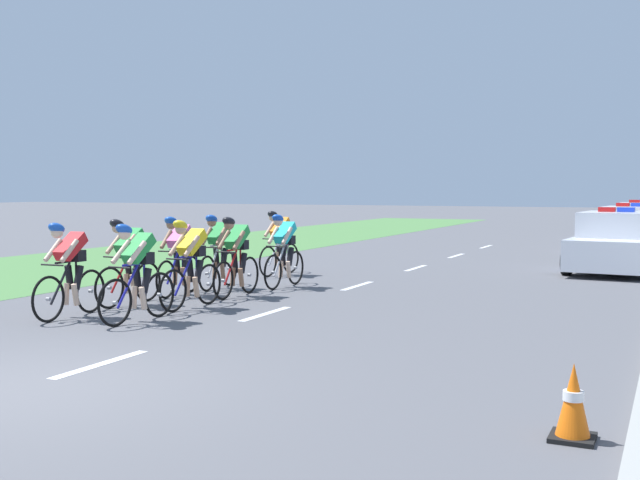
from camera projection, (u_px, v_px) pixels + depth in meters
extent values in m
plane|color=#56565B|center=(27.00, 387.00, 8.07)|extent=(160.00, 160.00, 0.00)
cube|color=#4C7F42|center=(162.00, 254.00, 24.35)|extent=(7.00, 60.00, 0.01)
cube|color=white|center=(101.00, 364.00, 9.09)|extent=(0.14, 1.60, 0.01)
cube|color=white|center=(266.00, 314.00, 12.72)|extent=(0.14, 1.60, 0.01)
cube|color=white|center=(357.00, 286.00, 16.34)|extent=(0.14, 1.60, 0.01)
cube|color=white|center=(416.00, 268.00, 19.96)|extent=(0.14, 1.60, 0.01)
cube|color=white|center=(456.00, 256.00, 23.58)|extent=(0.14, 1.60, 0.01)
cube|color=white|center=(486.00, 247.00, 27.20)|extent=(0.14, 1.60, 0.01)
torus|color=black|center=(48.00, 299.00, 11.88)|extent=(0.08, 0.73, 0.72)
cylinder|color=#99999E|center=(48.00, 299.00, 11.88)|extent=(0.06, 0.06, 0.06)
torus|color=black|center=(91.00, 291.00, 12.80)|extent=(0.08, 0.73, 0.72)
cylinder|color=#99999E|center=(91.00, 291.00, 12.80)|extent=(0.06, 0.06, 0.06)
cylinder|color=black|center=(67.00, 262.00, 12.26)|extent=(0.06, 0.55, 0.04)
cylinder|color=black|center=(60.00, 283.00, 12.12)|extent=(0.06, 0.48, 0.63)
cylinder|color=black|center=(76.00, 279.00, 12.47)|extent=(0.04, 0.04, 0.65)
cylinder|color=black|center=(52.00, 265.00, 11.94)|extent=(0.42, 0.05, 0.03)
cube|color=black|center=(76.00, 258.00, 12.44)|extent=(0.11, 0.22, 0.05)
cube|color=red|center=(70.00, 246.00, 12.31)|extent=(0.31, 0.56, 0.45)
cube|color=black|center=(75.00, 256.00, 12.43)|extent=(0.29, 0.21, 0.18)
cylinder|color=black|center=(78.00, 278.00, 12.37)|extent=(0.12, 0.23, 0.40)
cylinder|color=beige|center=(75.00, 295.00, 12.32)|extent=(0.10, 0.16, 0.36)
cylinder|color=black|center=(69.00, 277.00, 12.44)|extent=(0.12, 0.17, 0.40)
cylinder|color=beige|center=(66.00, 294.00, 12.38)|extent=(0.10, 0.13, 0.36)
cylinder|color=beige|center=(69.00, 251.00, 12.06)|extent=(0.10, 0.40, 0.35)
cylinder|color=beige|center=(53.00, 250.00, 12.18)|extent=(0.10, 0.40, 0.35)
sphere|color=beige|center=(57.00, 232.00, 12.02)|extent=(0.19, 0.19, 0.19)
ellipsoid|color=blue|center=(56.00, 228.00, 12.01)|extent=(0.25, 0.33, 0.24)
torus|color=black|center=(115.00, 303.00, 11.51)|extent=(0.09, 0.73, 0.72)
cylinder|color=#99999E|center=(115.00, 303.00, 11.51)|extent=(0.06, 0.06, 0.06)
torus|color=black|center=(159.00, 295.00, 12.39)|extent=(0.09, 0.73, 0.72)
cylinder|color=#99999E|center=(159.00, 295.00, 12.39)|extent=(0.06, 0.06, 0.06)
cylinder|color=#1E1E99|center=(135.00, 264.00, 11.87)|extent=(0.07, 0.55, 0.04)
cylinder|color=#1E1E99|center=(128.00, 286.00, 11.74)|extent=(0.07, 0.48, 0.63)
cylinder|color=#1E1E99|center=(144.00, 282.00, 12.07)|extent=(0.04, 0.04, 0.65)
cylinder|color=black|center=(119.00, 267.00, 11.56)|extent=(0.42, 0.05, 0.03)
cube|color=black|center=(144.00, 260.00, 12.04)|extent=(0.11, 0.23, 0.05)
cube|color=green|center=(138.00, 248.00, 11.92)|extent=(0.31, 0.56, 0.47)
cube|color=black|center=(144.00, 258.00, 12.03)|extent=(0.29, 0.22, 0.18)
cylinder|color=black|center=(146.00, 281.00, 11.97)|extent=(0.12, 0.23, 0.40)
cylinder|color=beige|center=(143.00, 298.00, 11.92)|extent=(0.10, 0.16, 0.36)
cylinder|color=black|center=(137.00, 280.00, 12.05)|extent=(0.12, 0.18, 0.40)
cylinder|color=beige|center=(134.00, 297.00, 12.00)|extent=(0.10, 0.13, 0.36)
cylinder|color=beige|center=(137.00, 253.00, 11.66)|extent=(0.10, 0.41, 0.35)
cylinder|color=beige|center=(121.00, 252.00, 11.81)|extent=(0.10, 0.41, 0.35)
sphere|color=beige|center=(125.00, 234.00, 11.64)|extent=(0.19, 0.19, 0.19)
ellipsoid|color=blue|center=(124.00, 229.00, 11.63)|extent=(0.25, 0.33, 0.24)
torus|color=black|center=(109.00, 288.00, 13.23)|extent=(0.07, 0.73, 0.72)
cylinder|color=#99999E|center=(109.00, 288.00, 13.23)|extent=(0.06, 0.06, 0.06)
torus|color=black|center=(148.00, 282.00, 14.11)|extent=(0.07, 0.73, 0.72)
cylinder|color=#99999E|center=(148.00, 282.00, 14.11)|extent=(0.06, 0.06, 0.06)
cylinder|color=#B21919|center=(127.00, 254.00, 13.59)|extent=(0.06, 0.55, 0.04)
cylinder|color=#B21919|center=(120.00, 274.00, 13.46)|extent=(0.06, 0.48, 0.63)
cylinder|color=#B21919|center=(135.00, 271.00, 13.79)|extent=(0.04, 0.04, 0.65)
cylinder|color=black|center=(113.00, 257.00, 13.28)|extent=(0.42, 0.04, 0.03)
cube|color=black|center=(134.00, 251.00, 13.77)|extent=(0.11, 0.22, 0.05)
cube|color=green|center=(129.00, 241.00, 13.64)|extent=(0.30, 0.56, 0.44)
cube|color=black|center=(134.00, 249.00, 13.75)|extent=(0.29, 0.21, 0.18)
cylinder|color=black|center=(136.00, 269.00, 13.69)|extent=(0.12, 0.23, 0.40)
cylinder|color=tan|center=(133.00, 284.00, 13.64)|extent=(0.10, 0.16, 0.36)
cylinder|color=black|center=(128.00, 268.00, 13.77)|extent=(0.12, 0.17, 0.40)
cylinder|color=tan|center=(126.00, 284.00, 13.72)|extent=(0.09, 0.13, 0.36)
cylinder|color=tan|center=(128.00, 244.00, 13.38)|extent=(0.09, 0.40, 0.35)
cylinder|color=tan|center=(114.00, 244.00, 13.53)|extent=(0.09, 0.40, 0.35)
sphere|color=tan|center=(117.00, 228.00, 13.36)|extent=(0.19, 0.19, 0.19)
ellipsoid|color=black|center=(117.00, 224.00, 13.35)|extent=(0.24, 0.32, 0.24)
torus|color=black|center=(173.00, 291.00, 12.85)|extent=(0.08, 0.73, 0.72)
cylinder|color=#99999E|center=(173.00, 291.00, 12.85)|extent=(0.06, 0.06, 0.06)
torus|color=black|center=(209.00, 284.00, 13.73)|extent=(0.08, 0.73, 0.72)
cylinder|color=#99999E|center=(209.00, 284.00, 13.73)|extent=(0.06, 0.06, 0.06)
cylinder|color=#1E1E99|center=(189.00, 256.00, 13.21)|extent=(0.06, 0.55, 0.04)
cylinder|color=#1E1E99|center=(183.00, 276.00, 13.08)|extent=(0.06, 0.48, 0.63)
cylinder|color=#1E1E99|center=(197.00, 273.00, 13.41)|extent=(0.04, 0.04, 0.65)
cylinder|color=black|center=(176.00, 259.00, 12.90)|extent=(0.42, 0.05, 0.03)
cube|color=black|center=(196.00, 253.00, 13.39)|extent=(0.11, 0.22, 0.05)
cube|color=yellow|center=(192.00, 242.00, 13.26)|extent=(0.31, 0.56, 0.45)
cube|color=black|center=(196.00, 251.00, 13.37)|extent=(0.29, 0.21, 0.18)
cylinder|color=black|center=(199.00, 271.00, 13.31)|extent=(0.12, 0.23, 0.40)
cylinder|color=tan|center=(196.00, 287.00, 13.26)|extent=(0.10, 0.16, 0.36)
cylinder|color=black|center=(190.00, 271.00, 13.39)|extent=(0.12, 0.17, 0.40)
cylinder|color=tan|center=(188.00, 286.00, 13.34)|extent=(0.10, 0.13, 0.36)
cylinder|color=tan|center=(192.00, 246.00, 13.00)|extent=(0.10, 0.40, 0.35)
cylinder|color=tan|center=(176.00, 245.00, 13.15)|extent=(0.10, 0.40, 0.35)
sphere|color=tan|center=(181.00, 229.00, 12.98)|extent=(0.19, 0.19, 0.19)
ellipsoid|color=yellow|center=(180.00, 225.00, 12.97)|extent=(0.25, 0.33, 0.24)
torus|color=black|center=(166.00, 279.00, 14.43)|extent=(0.13, 0.72, 0.72)
cylinder|color=#99999E|center=(166.00, 279.00, 14.43)|extent=(0.07, 0.07, 0.06)
torus|color=black|center=(191.00, 274.00, 15.38)|extent=(0.13, 0.72, 0.72)
cylinder|color=#99999E|center=(191.00, 274.00, 15.38)|extent=(0.07, 0.07, 0.06)
cylinder|color=#1E1E99|center=(177.00, 249.00, 14.82)|extent=(0.10, 0.55, 0.04)
cylinder|color=#1E1E99|center=(173.00, 267.00, 14.68)|extent=(0.09, 0.48, 0.63)
cylinder|color=#1E1E99|center=(183.00, 264.00, 15.03)|extent=(0.04, 0.04, 0.65)
cylinder|color=black|center=(168.00, 251.00, 14.49)|extent=(0.42, 0.08, 0.03)
cube|color=black|center=(182.00, 246.00, 15.01)|extent=(0.12, 0.23, 0.05)
cube|color=pink|center=(179.00, 236.00, 14.87)|extent=(0.34, 0.58, 0.44)
cube|color=black|center=(182.00, 244.00, 14.99)|extent=(0.30, 0.23, 0.18)
cylinder|color=black|center=(185.00, 262.00, 14.94)|extent=(0.13, 0.23, 0.40)
cylinder|color=#9E7051|center=(183.00, 276.00, 14.88)|extent=(0.11, 0.16, 0.36)
cylinder|color=black|center=(177.00, 262.00, 15.00)|extent=(0.13, 0.18, 0.40)
cylinder|color=#9E7051|center=(175.00, 276.00, 14.94)|extent=(0.10, 0.13, 0.36)
cylinder|color=#9E7051|center=(181.00, 240.00, 14.62)|extent=(0.12, 0.41, 0.35)
cylinder|color=#9E7051|center=(166.00, 239.00, 14.72)|extent=(0.12, 0.41, 0.35)
sphere|color=#9E7051|center=(171.00, 224.00, 14.57)|extent=(0.19, 0.19, 0.19)
ellipsoid|color=blue|center=(171.00, 221.00, 14.56)|extent=(0.26, 0.34, 0.24)
torus|color=black|center=(223.00, 281.00, 14.27)|extent=(0.06, 0.72, 0.72)
cylinder|color=#99999E|center=(223.00, 281.00, 14.27)|extent=(0.06, 0.06, 0.06)
torus|color=black|center=(249.00, 275.00, 15.19)|extent=(0.06, 0.72, 0.72)
cylinder|color=#99999E|center=(249.00, 275.00, 15.19)|extent=(0.06, 0.06, 0.06)
cylinder|color=#B21919|center=(235.00, 250.00, 14.65)|extent=(0.05, 0.55, 0.04)
cylinder|color=#B21919|center=(231.00, 268.00, 14.51)|extent=(0.05, 0.48, 0.63)
cylinder|color=#B21919|center=(240.00, 265.00, 14.85)|extent=(0.04, 0.04, 0.65)
cylinder|color=black|center=(226.00, 252.00, 14.33)|extent=(0.42, 0.04, 0.03)
cube|color=black|center=(240.00, 247.00, 14.83)|extent=(0.11, 0.22, 0.05)
cube|color=green|center=(237.00, 237.00, 14.70)|extent=(0.29, 0.55, 0.45)
cube|color=black|center=(240.00, 245.00, 14.81)|extent=(0.28, 0.21, 0.18)
cylinder|color=black|center=(243.00, 263.00, 14.76)|extent=(0.12, 0.23, 0.40)
cylinder|color=#9E7051|center=(241.00, 277.00, 14.70)|extent=(0.09, 0.16, 0.36)
cylinder|color=black|center=(235.00, 263.00, 14.83)|extent=(0.11, 0.17, 0.40)
cylinder|color=#9E7051|center=(233.00, 277.00, 14.77)|extent=(0.09, 0.12, 0.36)
cylinder|color=#9E7051|center=(239.00, 240.00, 14.44)|extent=(0.09, 0.40, 0.35)
cylinder|color=#9E7051|center=(224.00, 240.00, 14.57)|extent=(0.09, 0.40, 0.35)
sphere|color=#9E7051|center=(229.00, 225.00, 14.41)|extent=(0.19, 0.19, 0.19)
ellipsoid|color=black|center=(229.00, 221.00, 14.39)|extent=(0.24, 0.32, 0.24)
torus|color=black|center=(207.00, 274.00, 15.42)|extent=(0.11, 0.72, 0.72)
cylinder|color=#99999E|center=(207.00, 274.00, 15.42)|extent=(0.07, 0.07, 0.06)
torus|color=black|center=(229.00, 269.00, 16.36)|extent=(0.11, 0.72, 0.72)
cylinder|color=#99999E|center=(229.00, 269.00, 16.36)|extent=(0.07, 0.07, 0.06)
cylinder|color=silver|center=(217.00, 245.00, 15.81)|extent=(0.09, 0.55, 0.04)
cylinder|color=silver|center=(213.00, 262.00, 15.67)|extent=(0.09, 0.48, 0.63)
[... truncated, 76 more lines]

